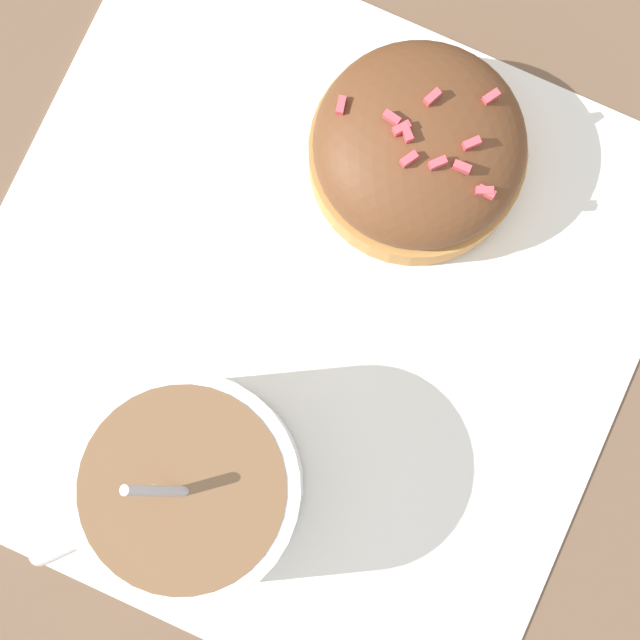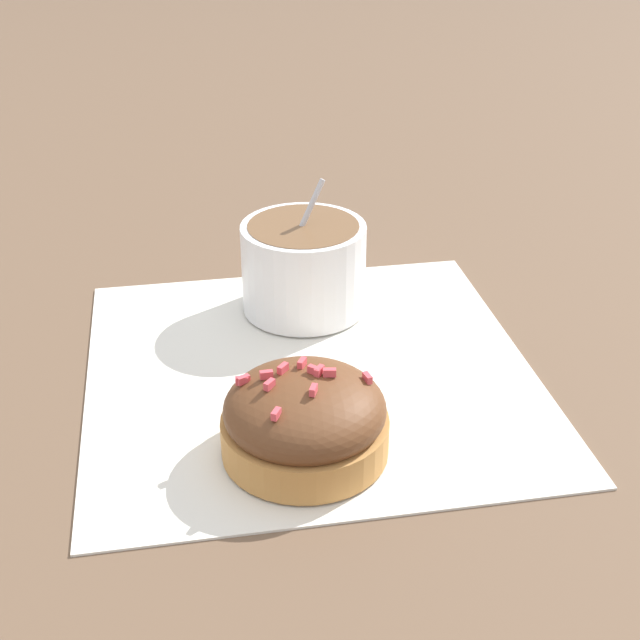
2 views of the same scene
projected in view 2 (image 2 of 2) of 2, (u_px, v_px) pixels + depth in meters
ground_plane at (311, 373)px, 0.57m from camera, size 3.00×3.00×0.00m
paper_napkin at (310, 371)px, 0.57m from camera, size 0.29×0.29×0.00m
coffee_cup at (305, 263)px, 0.63m from camera, size 0.10×0.09×0.10m
frosted_pastry at (305, 418)px, 0.48m from camera, size 0.09×0.09×0.05m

